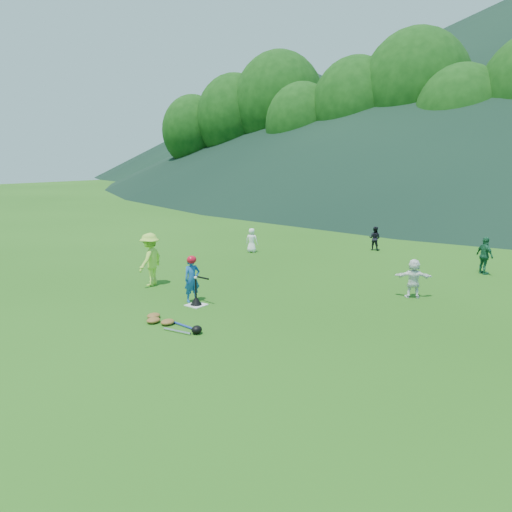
# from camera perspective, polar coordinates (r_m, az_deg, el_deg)

# --- Properties ---
(ground) EXTENTS (120.00, 120.00, 0.00)m
(ground) POSITION_cam_1_polar(r_m,az_deg,el_deg) (12.99, -6.85, -5.62)
(ground) COLOR #235313
(ground) RESTS_ON ground
(home_plate) EXTENTS (0.45, 0.45, 0.02)m
(home_plate) POSITION_cam_1_polar(r_m,az_deg,el_deg) (12.98, -6.85, -5.58)
(home_plate) COLOR silver
(home_plate) RESTS_ON ground
(baseball) EXTENTS (0.08, 0.08, 0.08)m
(baseball) POSITION_cam_1_polar(r_m,az_deg,el_deg) (12.79, -6.92, -2.46)
(baseball) COLOR white
(baseball) RESTS_ON batting_tee
(batter_child) EXTENTS (0.42, 0.51, 1.21)m
(batter_child) POSITION_cam_1_polar(r_m,az_deg,el_deg) (13.17, -7.31, -2.66)
(batter_child) COLOR #16529A
(batter_child) RESTS_ON ground
(adult_coach) EXTENTS (0.87, 1.14, 1.57)m
(adult_coach) POSITION_cam_1_polar(r_m,az_deg,el_deg) (15.00, -12.00, -0.39)
(adult_coach) COLOR #B1E844
(adult_coach) RESTS_ON ground
(fielder_a) EXTENTS (0.55, 0.47, 0.97)m
(fielder_a) POSITION_cam_1_polar(r_m,az_deg,el_deg) (19.79, -0.50, 1.81)
(fielder_a) COLOR white
(fielder_a) RESTS_ON ground
(fielder_b) EXTENTS (0.51, 0.42, 0.97)m
(fielder_b) POSITION_cam_1_polar(r_m,az_deg,el_deg) (20.80, 13.41, 1.98)
(fielder_b) COLOR black
(fielder_b) RESTS_ON ground
(fielder_c) EXTENTS (0.75, 0.67, 1.22)m
(fielder_c) POSITION_cam_1_polar(r_m,az_deg,el_deg) (17.71, 24.68, 0.03)
(fielder_c) COLOR #1B5A39
(fielder_c) RESTS_ON ground
(fielder_d) EXTENTS (1.02, 0.77, 1.07)m
(fielder_d) POSITION_cam_1_polar(r_m,az_deg,el_deg) (14.11, 17.55, -2.44)
(fielder_d) COLOR white
(fielder_d) RESTS_ON ground
(batting_tee) EXTENTS (0.30, 0.30, 0.68)m
(batting_tee) POSITION_cam_1_polar(r_m,az_deg,el_deg) (12.95, -6.86, -5.08)
(batting_tee) COLOR black
(batting_tee) RESTS_ON home_plate
(batter_gear) EXTENTS (0.73, 0.26, 0.57)m
(batter_gear) POSITION_cam_1_polar(r_m,az_deg,el_deg) (13.04, -7.29, -0.58)
(batter_gear) COLOR red
(batter_gear) RESTS_ON ground
(equipment_pile) EXTENTS (1.80, 0.57, 0.19)m
(equipment_pile) POSITION_cam_1_polar(r_m,az_deg,el_deg) (11.62, -10.12, -7.44)
(equipment_pile) COLOR olive
(equipment_pile) RESTS_ON ground
(outfield_fence) EXTENTS (70.07, 0.08, 1.33)m
(outfield_fence) POSITION_cam_1_polar(r_m,az_deg,el_deg) (37.93, 24.60, 5.72)
(outfield_fence) COLOR gray
(outfield_fence) RESTS_ON ground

